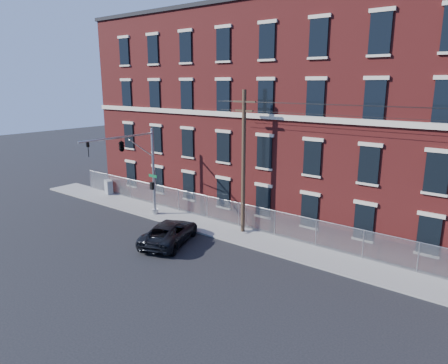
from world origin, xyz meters
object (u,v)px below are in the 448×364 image
at_px(utility_pole_near, 244,160).
at_px(traffic_signal_mast, 129,154).
at_px(utility_cabinet, 109,187).
at_px(pickup_truck, 169,232).

bearing_deg(utility_pole_near, traffic_signal_mast, -156.86).
bearing_deg(utility_cabinet, traffic_signal_mast, -5.29).
bearing_deg(pickup_truck, traffic_signal_mast, -33.52).
distance_m(traffic_signal_mast, pickup_truck, 7.06).
bearing_deg(traffic_signal_mast, pickup_truck, -12.74).
bearing_deg(pickup_truck, utility_cabinet, -41.32).
height_order(traffic_signal_mast, utility_cabinet, traffic_signal_mast).
bearing_deg(traffic_signal_mast, utility_pole_near, 23.14).
height_order(pickup_truck, utility_cabinet, pickup_truck).
relative_size(pickup_truck, utility_cabinet, 4.08).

